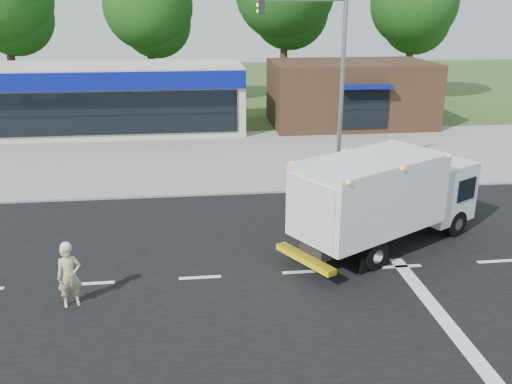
# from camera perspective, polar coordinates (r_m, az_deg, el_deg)

# --- Properties ---
(ground) EXTENTS (120.00, 120.00, 0.00)m
(ground) POSITION_cam_1_polar(r_m,az_deg,el_deg) (16.09, 4.94, -8.43)
(ground) COLOR #385123
(ground) RESTS_ON ground
(road_asphalt) EXTENTS (60.00, 14.00, 0.02)m
(road_asphalt) POSITION_cam_1_polar(r_m,az_deg,el_deg) (16.09, 4.94, -8.41)
(road_asphalt) COLOR black
(road_asphalt) RESTS_ON ground
(sidewalk) EXTENTS (60.00, 2.40, 0.12)m
(sidewalk) POSITION_cam_1_polar(r_m,az_deg,el_deg) (23.54, 1.04, 0.93)
(sidewalk) COLOR gray
(sidewalk) RESTS_ON ground
(parking_apron) EXTENTS (60.00, 9.00, 0.02)m
(parking_apron) POSITION_cam_1_polar(r_m,az_deg,el_deg) (29.08, -0.47, 4.40)
(parking_apron) COLOR gray
(parking_apron) RESTS_ON ground
(lane_markings) EXTENTS (55.20, 7.00, 0.01)m
(lane_markings) POSITION_cam_1_polar(r_m,az_deg,el_deg) (15.26, 11.02, -10.31)
(lane_markings) COLOR silver
(lane_markings) RESTS_ON road_asphalt
(ems_box_truck) EXTENTS (7.14, 5.35, 3.10)m
(ems_box_truck) POSITION_cam_1_polar(r_m,az_deg,el_deg) (17.47, 13.48, -0.23)
(ems_box_truck) COLOR black
(ems_box_truck) RESTS_ON ground
(emergency_worker) EXTENTS (0.72, 0.58, 1.80)m
(emergency_worker) POSITION_cam_1_polar(r_m,az_deg,el_deg) (14.81, -19.07, -8.23)
(emergency_worker) COLOR #C0B680
(emergency_worker) RESTS_ON ground
(retail_strip_mall) EXTENTS (18.00, 6.20, 4.00)m
(retail_strip_mall) POSITION_cam_1_polar(r_m,az_deg,el_deg) (34.83, -16.68, 9.45)
(retail_strip_mall) COLOR beige
(retail_strip_mall) RESTS_ON ground
(brown_storefront) EXTENTS (10.00, 6.70, 4.00)m
(brown_storefront) POSITION_cam_1_polar(r_m,az_deg,el_deg) (35.79, 9.85, 10.19)
(brown_storefront) COLOR #382316
(brown_storefront) RESTS_ON ground
(traffic_signal_pole) EXTENTS (3.51, 0.25, 8.00)m
(traffic_signal_pole) POSITION_cam_1_polar(r_m,az_deg,el_deg) (22.34, 7.47, 12.58)
(traffic_signal_pole) COLOR gray
(traffic_signal_pole) RESTS_ON ground
(background_trees) EXTENTS (36.77, 7.39, 12.10)m
(background_trees) POSITION_cam_1_polar(r_m,az_deg,el_deg) (42.17, -3.90, 19.09)
(background_trees) COLOR #332114
(background_trees) RESTS_ON ground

